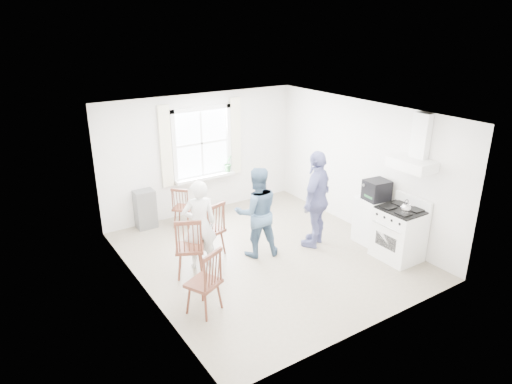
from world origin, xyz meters
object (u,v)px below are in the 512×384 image
Objects in this scene: windsor_chair_b at (189,242)px; person_mid at (257,212)px; stereo_stack at (377,190)px; windsor_chair_a at (214,224)px; low_cabinet at (372,220)px; gas_stove at (399,233)px; windsor_chair_c at (209,276)px; person_right at (317,199)px; person_left at (199,225)px.

person_mid is at bearing 3.80° from windsor_chair_b.
stereo_stack is 0.44× the size of windsor_chair_a.
low_cabinet is 1.95× the size of stereo_stack.
windsor_chair_b is (-3.44, 0.76, -0.43)m from stereo_stack.
stereo_stack is 0.43× the size of windsor_chair_b.
windsor_chair_a is at bearing 146.07° from gas_stove.
windsor_chair_c is at bearing -120.18° from windsor_chair_a.
person_right reaches higher than low_cabinet.
stereo_stack reaches higher than low_cabinet.
windsor_chair_a is at bearing 156.66° from stereo_stack.
person_right is at bearing -18.65° from windsor_chair_a.
person_mid reaches higher than windsor_chair_a.
windsor_chair_a reaches higher than windsor_chair_c.
windsor_chair_b is at bearing 80.07° from windsor_chair_c.
person_left is 0.95× the size of person_mid.
windsor_chair_c is at bearing 174.47° from gas_stove.
person_mid is at bearing 157.73° from stereo_stack.
low_cabinet is at bearing 177.02° from person_left.
windsor_chair_a is at bearing 157.97° from low_cabinet.
person_mid is (-2.03, 1.49, 0.34)m from gas_stove.
windsor_chair_a reaches higher than low_cabinet.
stereo_stack is (-0.03, -0.06, 0.64)m from low_cabinet.
windsor_chair_c is 2.84m from person_right.
windsor_chair_c is (-0.86, -1.48, -0.01)m from windsor_chair_a.
stereo_stack is 3.29m from person_left.
windsor_chair_c is (-3.58, 0.35, 0.14)m from gas_stove.
gas_stove is 1.09× the size of windsor_chair_c.
stereo_stack is at bearing 118.84° from person_right.
windsor_chair_c is 1.41m from person_left.
person_mid is (1.37, 0.09, 0.17)m from windsor_chair_b.
person_right reaches higher than windsor_chair_a.
windsor_chair_a is (-2.76, 1.19, -0.45)m from stereo_stack.
windsor_chair_c is at bearing -175.42° from stereo_stack.
gas_stove is 0.88m from stereo_stack.
windsor_chair_a is at bearing -8.11° from person_mid.
person_right reaches higher than stereo_stack.
gas_stove is 0.70m from low_cabinet.
windsor_chair_a is 1.95m from person_right.
stereo_stack reaches higher than gas_stove.
stereo_stack is at bearing 175.83° from person_left.
low_cabinet is 0.57× the size of person_left.
windsor_chair_b is (-3.40, 1.39, 0.17)m from gas_stove.
person_right is at bearing 126.33° from gas_stove.
gas_stove is 1.57m from person_right.
person_right is at bearing -175.17° from person_mid.
person_right is (-0.89, 1.21, 0.44)m from gas_stove.
windsor_chair_c is at bearing -174.46° from low_cabinet.
windsor_chair_c is 0.62× the size of person_mid.
windsor_chair_b is 2.53m from person_right.
low_cabinet is at bearing 84.32° from gas_stove.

